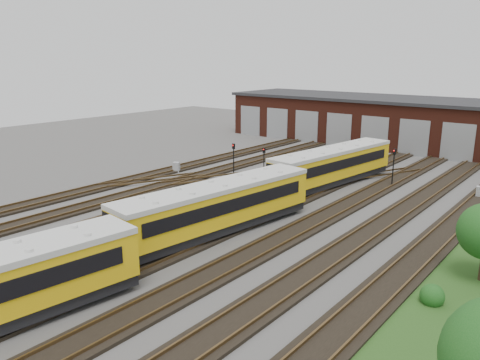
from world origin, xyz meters
The scene contains 14 objects.
ground centered at (0.00, 0.00, 0.00)m, with size 120.00×120.00×0.00m, color #474442.
track_network centered at (-0.17, 0.59, 0.11)m, with size 30.40×70.00×0.33m.
maintenance_shed centered at (-0.01, 39.97, 3.20)m, with size 51.00×12.50×6.35m.
metro_train centered at (2.00, -0.37, 1.96)m, with size 4.64×47.60×3.18m.
signal_mast_0 centered at (-4.25, 13.32, 2.04)m, with size 0.27×0.26×3.18m.
signal_mast_1 centered at (-7.76, 12.94, 2.08)m, with size 0.28×0.26×3.24m.
signal_mast_2 centered at (2.73, 17.26, 2.16)m, with size 0.29×0.27×3.38m.
signal_mast_3 centered at (6.45, 18.89, 2.26)m, with size 0.30×0.28×3.55m.
relay_cabinet_0 centered at (-13.13, 10.05, 0.53)m, with size 0.64×0.53×1.07m, color #A7AAAC.
relay_cabinet_1 centered at (-5.34, 9.14, 0.47)m, with size 0.57×0.47×0.94m, color #A7AAAC.
relay_cabinet_2 centered at (-2.38, 3.12, 0.47)m, with size 0.56×0.47×0.94m, color #A7AAAC.
relay_cabinet_3 centered at (-0.44, 24.38, 0.46)m, with size 0.55×0.46×0.92m, color #A7AAAC.
relay_cabinet_4 centered at (13.73, 19.91, 0.51)m, with size 0.61×0.51×1.02m, color #A7AAAC.
bush_0 centered at (16.25, -0.76, 0.59)m, with size 1.18×1.18×1.18m, color #154C16.
Camera 1 is at (21.93, -22.57, 11.64)m, focal length 35.00 mm.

